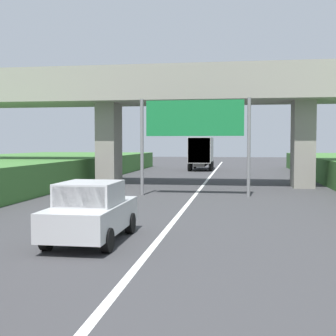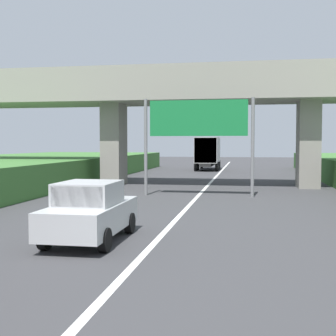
{
  "view_description": "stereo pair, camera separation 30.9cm",
  "coord_description": "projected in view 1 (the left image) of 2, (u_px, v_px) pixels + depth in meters",
  "views": [
    {
      "loc": [
        2.24,
        4.01,
        2.8
      ],
      "look_at": [
        0.0,
        18.75,
        2.0
      ],
      "focal_mm": 48.66,
      "sensor_mm": 36.0,
      "label": 1
    },
    {
      "loc": [
        2.54,
        4.06,
        2.8
      ],
      "look_at": [
        0.0,
        18.75,
        2.0
      ],
      "focal_mm": 48.66,
      "sensor_mm": 36.0,
      "label": 2
    }
  ],
  "objects": [
    {
      "name": "truck_white",
      "position": [
        202.0,
        152.0,
        48.46
      ],
      "size": [
        2.44,
        7.3,
        3.44
      ],
      "color": "black",
      "rests_on": "ground"
    },
    {
      "name": "overpass_bridge",
      "position": [
        203.0,
        98.0,
        29.88
      ],
      "size": [
        40.0,
        4.8,
        7.71
      ],
      "color": "gray",
      "rests_on": "ground"
    },
    {
      "name": "car_silver",
      "position": [
        91.0,
        212.0,
        12.97
      ],
      "size": [
        1.86,
        4.1,
        1.72
      ],
      "color": "#B2B5B7",
      "rests_on": "ground"
    },
    {
      "name": "lane_centre_stripe",
      "position": [
        193.0,
        198.0,
        23.46
      ],
      "size": [
        0.2,
        94.56,
        0.01
      ],
      "primitive_type": "cube",
      "color": "white",
      "rests_on": "ground"
    },
    {
      "name": "overhead_highway_sign",
      "position": [
        195.0,
        124.0,
        24.11
      ],
      "size": [
        5.88,
        0.18,
        5.21
      ],
      "color": "slate",
      "rests_on": "ground"
    }
  ]
}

